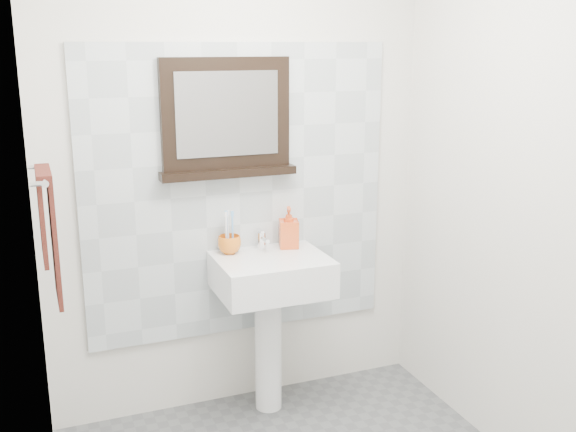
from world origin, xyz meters
The scene contains 12 objects.
back_wall centered at (0.00, 1.10, 1.25)m, with size 2.00×0.01×2.50m, color silver.
front_wall centered at (0.00, -1.10, 1.25)m, with size 2.00×0.01×2.50m, color silver.
left_wall centered at (-1.00, 0.00, 1.25)m, with size 0.01×2.20×2.50m, color silver.
right_wall centered at (1.00, 0.00, 1.25)m, with size 0.01×2.20×2.50m, color silver.
splashback centered at (0.00, 1.09, 1.15)m, with size 1.60×0.02×1.50m, color silver.
pedestal_sink centered at (0.09, 0.87, 0.68)m, with size 0.55×0.44×0.96m.
toothbrush_cup centered at (-0.08, 1.00, 0.91)m, with size 0.12×0.12×0.09m, color orange.
toothbrushes centered at (-0.09, 1.00, 0.98)m, with size 0.05×0.04×0.21m.
soap_dispenser centered at (0.24, 0.99, 0.97)m, with size 0.10×0.10×0.22m, color red.
framed_mirror centered at (-0.07, 1.06, 1.53)m, with size 0.69×0.11×0.58m.
towel_bar centered at (-0.95, 0.65, 1.39)m, with size 0.07×0.40×0.03m.
hand_towel centered at (-0.94, 0.65, 1.18)m, with size 0.06×0.30×0.55m.
Camera 1 is at (-1.00, -2.14, 1.89)m, focal length 42.00 mm.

